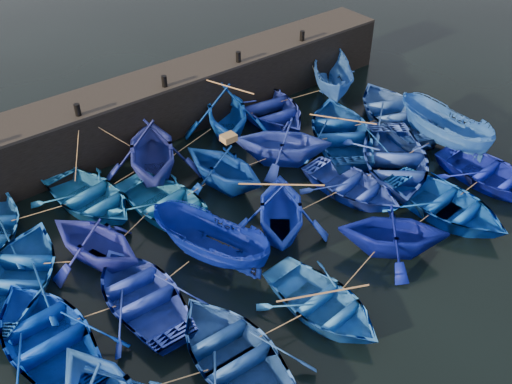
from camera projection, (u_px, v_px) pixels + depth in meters
ground at (311, 250)px, 20.41m from camera, size 120.00×120.00×0.00m
quay_wall at (158, 106)px, 26.15m from camera, size 26.00×2.50×2.50m
quay_top at (155, 80)px, 25.35m from camera, size 26.00×2.50×0.12m
bollard_1 at (78, 110)px, 22.64m from camera, size 0.24×0.24×0.50m
bollard_2 at (164, 81)px, 24.60m from camera, size 0.24×0.24×0.50m
bollard_3 at (238, 57)px, 26.56m from camera, size 0.24×0.24×0.50m
bollard_4 at (302, 36)px, 28.52m from camera, size 0.24×0.24×0.50m
boat_1 at (88, 197)px, 22.07m from camera, size 4.18×5.23×0.97m
boat_2 at (151, 150)px, 23.29m from camera, size 5.85×6.12×2.50m
boat_3 at (226, 110)px, 25.94m from camera, size 5.77×5.99×2.42m
boat_4 at (267, 107)px, 27.49m from camera, size 4.71×6.06×1.15m
boat_5 at (333, 78)px, 29.03m from camera, size 4.57×5.10×1.94m
boat_6 at (17, 276)px, 18.68m from camera, size 6.13×6.29×1.07m
boat_7 at (95, 240)px, 19.34m from camera, size 4.47×4.79×2.05m
boat_8 at (168, 205)px, 21.65m from camera, size 4.22×5.33×1.00m
boat_9 at (223, 165)px, 22.76m from camera, size 4.20×4.63×2.10m
boat_10 at (283, 141)px, 24.13m from camera, size 5.47×5.44×2.18m
boat_11 at (342, 131)px, 25.70m from camera, size 6.50×6.96×1.18m
boat_12 at (395, 112)px, 27.04m from camera, size 5.85×6.79×1.18m
boat_13 at (47, 335)px, 16.78m from camera, size 3.85×5.24×1.06m
boat_14 at (142, 294)px, 18.12m from camera, size 3.55×4.86×0.98m
boat_15 at (210, 243)px, 19.42m from camera, size 3.34×4.83×1.75m
boat_16 at (281, 209)px, 20.52m from camera, size 5.38×5.46×2.18m
boat_17 at (352, 186)px, 22.69m from camera, size 3.70×4.74×0.90m
boat_18 at (394, 160)px, 23.84m from camera, size 6.91×7.08×1.20m
boat_19 at (443, 129)px, 25.20m from camera, size 1.94×4.79×1.83m
boat_21 at (234, 354)px, 16.29m from camera, size 3.73×5.07×1.02m
boat_22 at (322, 303)px, 17.86m from camera, size 3.40×4.53×0.89m
boat_23 at (394, 231)px, 19.71m from camera, size 5.07×5.04×2.02m
boat_24 at (446, 204)px, 21.66m from camera, size 3.91×5.22×1.03m
boat_25 at (491, 174)px, 23.26m from camera, size 3.59×4.83×0.96m
wooden_crate at (229, 138)px, 22.18m from camera, size 0.57×0.46×0.27m
mooring_ropes at (226, 168)px, 22.94m from camera, size 17.70×11.86×2.10m
loose_oars at (291, 159)px, 21.97m from camera, size 9.87×12.70×1.59m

